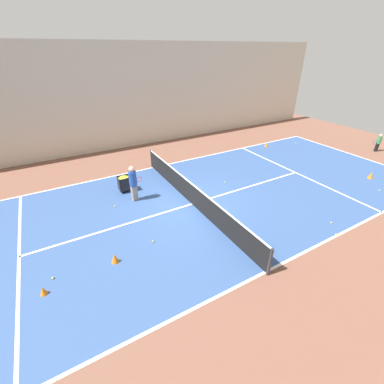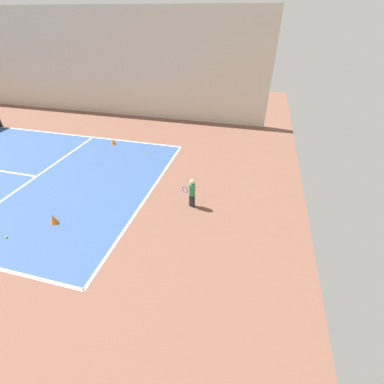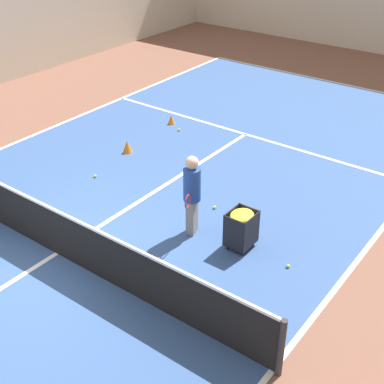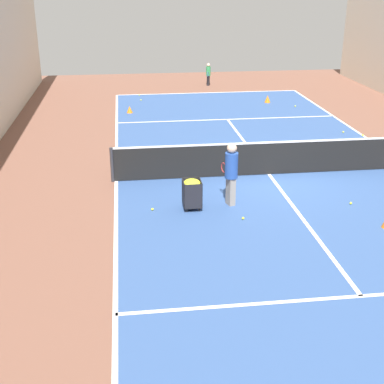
{
  "view_description": "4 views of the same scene",
  "coord_description": "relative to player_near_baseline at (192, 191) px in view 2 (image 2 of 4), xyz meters",
  "views": [
    {
      "loc": [
        -8.66,
        4.95,
        6.27
      ],
      "look_at": [
        0.0,
        0.0,
        0.64
      ],
      "focal_mm": 24.0,
      "sensor_mm": 36.0,
      "label": 1
    },
    {
      "loc": [
        -8.07,
        -16.4,
        6.27
      ],
      "look_at": [
        -0.35,
        -14.43,
        0.68
      ],
      "focal_mm": 24.0,
      "sensor_mm": 36.0,
      "label": 2
    },
    {
      "loc": [
        7.02,
        -5.03,
        6.27
      ],
      "look_at": [
        1.65,
        2.14,
        0.95
      ],
      "focal_mm": 50.0,
      "sensor_mm": 36.0,
      "label": 3
    },
    {
      "loc": [
        4.38,
        15.18,
        5.78
      ],
      "look_at": [
        2.72,
        2.29,
        0.48
      ],
      "focal_mm": 50.0,
      "sensor_mm": 36.0,
      "label": 4
    }
  ],
  "objects": [
    {
      "name": "training_cone_3",
      "position": [
        -2.19,
        4.58,
        -0.53
      ],
      "size": [
        0.28,
        0.28,
        0.35
      ],
      "primitive_type": "cone",
      "color": "orange",
      "rests_on": "ground"
    },
    {
      "name": "line_baseline_near",
      "position": [
        0.35,
        1.95,
        -0.7
      ],
      "size": [
        9.45,
        0.1,
        0.0
      ],
      "primitive_type": "cube",
      "color": "white",
      "rests_on": "ground"
    },
    {
      "name": "tennis_ball_6",
      "position": [
        -3.25,
        5.66,
        -0.67
      ],
      "size": [
        0.07,
        0.07,
        0.07
      ],
      "primitive_type": "sphere",
      "color": "yellow",
      "rests_on": "ground"
    },
    {
      "name": "line_service_near",
      "position": [
        0.35,
        7.56,
        -0.7
      ],
      "size": [
        9.45,
        0.1,
        0.0
      ],
      "primitive_type": "cube",
      "color": "white",
      "rests_on": "ground"
    },
    {
      "name": "player_near_baseline",
      "position": [
        0.0,
        0.0,
        0.0
      ],
      "size": [
        0.32,
        0.59,
        1.23
      ],
      "rotation": [
        0.0,
        0.0,
        1.15
      ],
      "color": "black",
      "rests_on": "ground"
    },
    {
      "name": "tennis_ball_5",
      "position": [
        3.89,
        3.42,
        -0.67
      ],
      "size": [
        0.07,
        0.07,
        0.07
      ],
      "primitive_type": "sphere",
      "color": "yellow",
      "rests_on": "ground"
    },
    {
      "name": "hall_enclosure_right",
      "position": [
        9.48,
        14.41,
        2.63
      ],
      "size": [
        0.15,
        33.9,
        6.67
      ],
      "color": "beige",
      "rests_on": "ground"
    },
    {
      "name": "line_sideline_right",
      "position": [
        5.07,
        14.41,
        -0.7
      ],
      "size": [
        0.1,
        24.93,
        0.0
      ],
      "primitive_type": "cube",
      "color": "white",
      "rests_on": "ground"
    },
    {
      "name": "training_cone_1",
      "position": [
        4.49,
        5.83,
        -0.55
      ],
      "size": [
        0.27,
        0.27,
        0.3
      ],
      "primitive_type": "cone",
      "color": "orange",
      "rests_on": "ground"
    },
    {
      "name": "tennis_ball_7",
      "position": [
        3.93,
        2.23,
        -0.67
      ],
      "size": [
        0.07,
        0.07,
        0.07
      ],
      "primitive_type": "sphere",
      "color": "yellow",
      "rests_on": "ground"
    }
  ]
}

